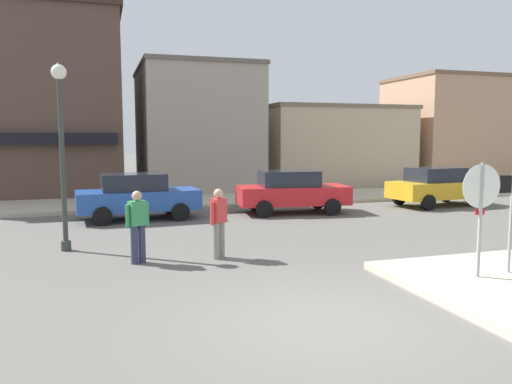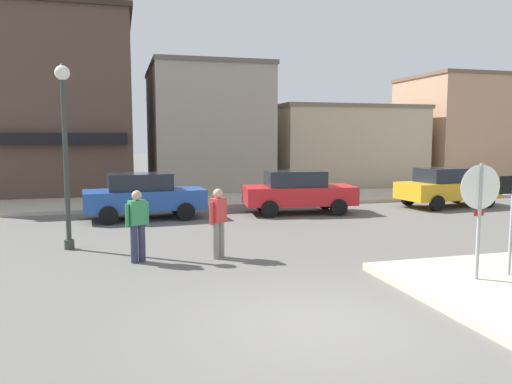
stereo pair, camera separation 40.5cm
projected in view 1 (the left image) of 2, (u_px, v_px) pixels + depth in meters
The scene contains 14 objects.
ground_plane at pixel (331, 323), 7.46m from camera, with size 160.00×160.00×0.00m, color #5B5954.
kerb_far at pixel (182, 202), 20.97m from camera, with size 80.00×4.00×0.15m, color #B7AD99.
stop_sign at pixel (481, 205), 9.27m from camera, with size 0.82×0.08×2.30m.
one_way_sign at pixel (511, 212), 9.61m from camera, with size 0.60×0.06×2.10m.
lamp_post at pixel (61, 129), 11.93m from camera, with size 0.36×0.36×4.54m.
parked_car_nearest at pixel (137, 196), 16.80m from camera, with size 4.11×2.09×1.56m.
parked_car_second at pixel (292, 191), 18.24m from camera, with size 4.16×2.21×1.56m.
parked_car_third at pixel (437, 186), 20.15m from camera, with size 4.15×2.18×1.56m.
pedestrian_crossing_near at pixel (138, 225), 10.93m from camera, with size 0.54×0.34×1.61m.
pedestrian_crossing_far at pixel (219, 221), 11.38m from camera, with size 0.48×0.42×1.61m.
building_corner_shop at pixel (15, 106), 24.49m from camera, with size 10.16×9.36×8.62m.
building_storefront_left_near at pixel (195, 129), 26.59m from camera, with size 5.80×7.85×6.40m.
building_storefront_left_mid at pixel (329, 146), 28.86m from camera, with size 8.27×5.96×4.51m.
building_storefront_right_near at pixel (452, 130), 30.75m from camera, with size 7.06×5.72×6.39m.
Camera 1 is at (-3.21, -6.54, 2.77)m, focal length 35.00 mm.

